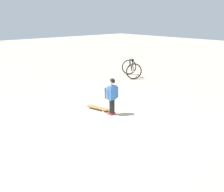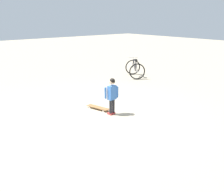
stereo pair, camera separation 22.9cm
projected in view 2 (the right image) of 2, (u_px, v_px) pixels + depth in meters
name	position (u px, v px, depth m)	size (l,w,h in m)	color
ground_plane	(91.00, 114.00, 7.58)	(50.00, 50.00, 0.00)	tan
child_person	(112.00, 92.00, 7.34)	(0.38, 0.21, 1.06)	black
skateboard	(98.00, 107.00, 7.91)	(0.36, 0.79, 0.07)	olive
bicycle_mid	(135.00, 69.00, 12.03)	(1.18, 1.28, 0.85)	black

